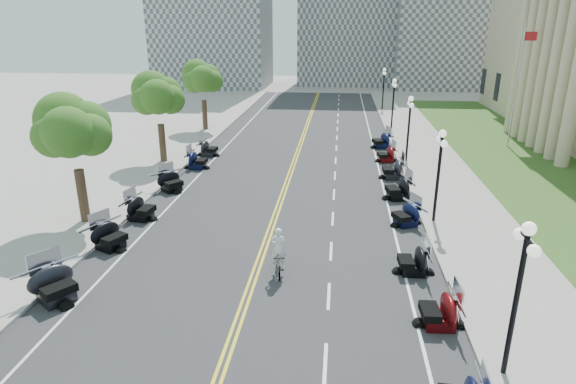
{
  "coord_description": "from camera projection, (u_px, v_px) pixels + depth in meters",
  "views": [
    {
      "loc": [
        3.37,
        -20.61,
        10.16
      ],
      "look_at": [
        0.88,
        2.51,
        2.0
      ],
      "focal_mm": 30.0,
      "sensor_mm": 36.0,
      "label": 1
    }
  ],
  "objects": [
    {
      "name": "ground",
      "position": [
        264.0,
        248.0,
        23.04
      ],
      "size": [
        160.0,
        160.0,
        0.0
      ],
      "primitive_type": "plane",
      "color": "gray"
    },
    {
      "name": "road",
      "position": [
        287.0,
        183.0,
        32.42
      ],
      "size": [
        16.0,
        90.0,
        0.01
      ],
      "primitive_type": "cube",
      "color": "#333335",
      "rests_on": "ground"
    },
    {
      "name": "centerline_yellow_a",
      "position": [
        285.0,
        183.0,
        32.43
      ],
      "size": [
        0.12,
        90.0,
        0.0
      ],
      "primitive_type": "cube",
      "color": "yellow",
      "rests_on": "road"
    },
    {
      "name": "centerline_yellow_b",
      "position": [
        289.0,
        183.0,
        32.4
      ],
      "size": [
        0.12,
        90.0,
        0.0
      ],
      "primitive_type": "cube",
      "color": "yellow",
      "rests_on": "road"
    },
    {
      "name": "edge_line_north",
      "position": [
        383.0,
        186.0,
        31.77
      ],
      "size": [
        0.12,
        90.0,
        0.0
      ],
      "primitive_type": "cube",
      "color": "white",
      "rests_on": "road"
    },
    {
      "name": "edge_line_south",
      "position": [
        195.0,
        180.0,
        33.06
      ],
      "size": [
        0.12,
        90.0,
        0.0
      ],
      "primitive_type": "cube",
      "color": "white",
      "rests_on": "road"
    },
    {
      "name": "lane_dash_4",
      "position": [
        325.0,
        363.0,
        15.21
      ],
      "size": [
        0.12,
        2.0,
        0.0
      ],
      "primitive_type": "cube",
      "color": "white",
      "rests_on": "road"
    },
    {
      "name": "lane_dash_5",
      "position": [
        329.0,
        296.0,
        18.96
      ],
      "size": [
        0.12,
        2.0,
        0.0
      ],
      "primitive_type": "cube",
      "color": "white",
      "rests_on": "road"
    },
    {
      "name": "lane_dash_6",
      "position": [
        331.0,
        251.0,
        22.71
      ],
      "size": [
        0.12,
        2.0,
        0.0
      ],
      "primitive_type": "cube",
      "color": "white",
      "rests_on": "road"
    },
    {
      "name": "lane_dash_7",
      "position": [
        333.0,
        219.0,
        26.46
      ],
      "size": [
        0.12,
        2.0,
        0.0
      ],
      "primitive_type": "cube",
      "color": "white",
      "rests_on": "road"
    },
    {
      "name": "lane_dash_8",
      "position": [
        334.0,
        194.0,
        30.22
      ],
      "size": [
        0.12,
        2.0,
        0.0
      ],
      "primitive_type": "cube",
      "color": "white",
      "rests_on": "road"
    },
    {
      "name": "lane_dash_9",
      "position": [
        335.0,
        176.0,
        33.97
      ],
      "size": [
        0.12,
        2.0,
        0.0
      ],
      "primitive_type": "cube",
      "color": "white",
      "rests_on": "road"
    },
    {
      "name": "lane_dash_10",
      "position": [
        336.0,
        160.0,
        37.72
      ],
      "size": [
        0.12,
        2.0,
        0.0
      ],
      "primitive_type": "cube",
      "color": "white",
      "rests_on": "road"
    },
    {
      "name": "lane_dash_11",
      "position": [
        336.0,
        148.0,
        41.47
      ],
      "size": [
        0.12,
        2.0,
        0.0
      ],
      "primitive_type": "cube",
      "color": "white",
      "rests_on": "road"
    },
    {
      "name": "lane_dash_12",
      "position": [
        337.0,
        138.0,
        45.23
      ],
      "size": [
        0.12,
        2.0,
        0.0
      ],
      "primitive_type": "cube",
      "color": "white",
      "rests_on": "road"
    },
    {
      "name": "lane_dash_13",
      "position": [
        337.0,
        129.0,
        48.98
      ],
      "size": [
        0.12,
        2.0,
        0.0
      ],
      "primitive_type": "cube",
      "color": "white",
      "rests_on": "road"
    },
    {
      "name": "lane_dash_14",
      "position": [
        338.0,
        121.0,
        52.73
      ],
      "size": [
        0.12,
        2.0,
        0.0
      ],
      "primitive_type": "cube",
      "color": "white",
      "rests_on": "road"
    },
    {
      "name": "lane_dash_15",
      "position": [
        338.0,
        115.0,
        56.48
      ],
      "size": [
        0.12,
        2.0,
        0.0
      ],
      "primitive_type": "cube",
      "color": "white",
      "rests_on": "road"
    },
    {
      "name": "lane_dash_16",
      "position": [
        338.0,
        109.0,
        60.24
      ],
      "size": [
        0.12,
        2.0,
        0.0
      ],
      "primitive_type": "cube",
      "color": "white",
      "rests_on": "road"
    },
    {
      "name": "lane_dash_17",
      "position": [
        339.0,
        104.0,
        63.99
      ],
      "size": [
        0.12,
        2.0,
        0.0
      ],
      "primitive_type": "cube",
      "color": "white",
      "rests_on": "road"
    },
    {
      "name": "lane_dash_18",
      "position": [
        339.0,
        100.0,
        67.74
      ],
      "size": [
        0.12,
        2.0,
        0.0
      ],
      "primitive_type": "cube",
      "color": "white",
      "rests_on": "road"
    },
    {
      "name": "lane_dash_19",
      "position": [
        339.0,
        96.0,
        71.49
      ],
      "size": [
        0.12,
        2.0,
        0.0
      ],
      "primitive_type": "cube",
      "color": "white",
      "rests_on": "road"
    },
    {
      "name": "sidewalk_north",
      "position": [
        447.0,
        187.0,
        31.33
      ],
      "size": [
        5.0,
        90.0,
        0.15
      ],
      "primitive_type": "cube",
      "color": "#9E9991",
      "rests_on": "ground"
    },
    {
      "name": "sidewalk_south",
      "position": [
        137.0,
        177.0,
        33.45
      ],
      "size": [
        5.0,
        90.0,
        0.15
      ],
      "primitive_type": "cube",
      "color": "#9E9991",
      "rests_on": "ground"
    },
    {
      "name": "lawn",
      "position": [
        517.0,
        158.0,
        38.14
      ],
      "size": [
        9.0,
        60.0,
        0.1
      ],
      "primitive_type": "cube",
      "color": "#356023",
      "rests_on": "ground"
    },
    {
      "name": "distant_block_a",
      "position": [
        212.0,
        5.0,
        78.72
      ],
      "size": [
        18.0,
        14.0,
        26.0
      ],
      "primitive_type": "cube",
      "color": "gray",
      "rests_on": "ground"
    },
    {
      "name": "distant_block_c",
      "position": [
        458.0,
        18.0,
        78.15
      ],
      "size": [
        20.0,
        14.0,
        22.0
      ],
      "primitive_type": "cube",
      "color": "gray",
      "rests_on": "ground"
    },
    {
      "name": "street_lamp_1",
      "position": [
        516.0,
        302.0,
        13.8
      ],
      "size": [
        0.5,
        1.2,
        4.9
      ],
      "primitive_type": null,
      "color": "black",
      "rests_on": "sidewalk_north"
    },
    {
      "name": "street_lamp_2",
      "position": [
        438.0,
        177.0,
        25.06
      ],
      "size": [
        0.5,
        1.2,
        4.9
      ],
      "primitive_type": null,
      "color": "black",
      "rests_on": "sidewalk_north"
    },
    {
      "name": "street_lamp_3",
      "position": [
        408.0,
        129.0,
        36.32
      ],
      "size": [
        0.5,
        1.2,
        4.9
      ],
      "primitive_type": null,
      "color": "black",
      "rests_on": "sidewalk_north"
    },
    {
      "name": "street_lamp_4",
      "position": [
        393.0,
        104.0,
        47.58
      ],
      "size": [
        0.5,
        1.2,
        4.9
      ],
      "primitive_type": null,
      "color": "black",
      "rests_on": "sidewalk_north"
    },
    {
      "name": "street_lamp_5",
      "position": [
        383.0,
        89.0,
        58.83
      ],
      "size": [
        0.5,
        1.2,
        4.9
      ],
      "primitive_type": null,
      "color": "black",
      "rests_on": "sidewalk_north"
    },
    {
      "name": "flagpole",
      "position": [
        516.0,
        89.0,
        40.2
      ],
      "size": [
        1.1,
        0.2,
        10.0
      ],
      "primitive_type": null,
      "color": "silver",
      "rests_on": "ground"
    },
    {
      "name": "tree_2",
      "position": [
        74.0,
        137.0,
        24.35
      ],
      "size": [
        4.8,
        4.8,
        9.2
      ],
      "primitive_type": null,
      "color": "#235619",
      "rests_on": "sidewalk_south"
    },
    {
      "name": "tree_3",
      "position": [
        159.0,
        101.0,
        35.61
      ],
      "size": [
        4.8,
        4.8,
        9.2
      ],
      "primitive_type": null,
      "color": "#235619",
      "rests_on": "sidewalk_south"
    },
    {
      "name": "tree_4",
      "position": [
        203.0,
        82.0,
        46.87
      ],
      "size": [
        4.8,
        4.8,
        9.2
      ],
      "primitive_type": null,
      "color": "#235619",
      "rests_on": "sidewalk_south"
    },
    {
      "name": "motorcycle_n_4",
      "position": [
        440.0,
        309.0,
        16.89
      ],
      "size": [
        2.08,
        2.08,
        1.39
      ],
      "primitive_type": null,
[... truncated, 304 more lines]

